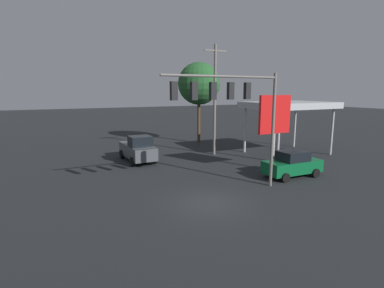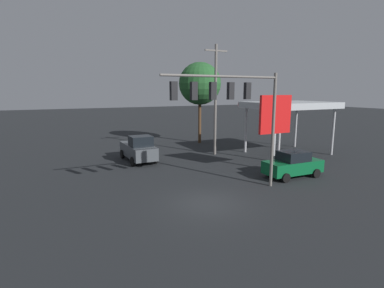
{
  "view_description": "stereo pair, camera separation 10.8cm",
  "coord_description": "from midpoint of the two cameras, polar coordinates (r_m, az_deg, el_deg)",
  "views": [
    {
      "loc": [
        8.07,
        14.01,
        6.29
      ],
      "look_at": [
        0.0,
        -2.0,
        3.09
      ],
      "focal_mm": 28.0,
      "sensor_mm": 36.0,
      "label": 1
    },
    {
      "loc": [
        7.97,
        14.06,
        6.29
      ],
      "look_at": [
        0.0,
        -2.0,
        3.09
      ],
      "focal_mm": 28.0,
      "sensor_mm": 36.0,
      "label": 2
    }
  ],
  "objects": [
    {
      "name": "ground_plane",
      "position": [
        17.35,
        2.85,
        -11.15
      ],
      "size": [
        200.0,
        200.0,
        0.0
      ],
      "primitive_type": "plane",
      "color": "black"
    },
    {
      "name": "street_tree",
      "position": [
        36.15,
        1.24,
        11.39
      ],
      "size": [
        5.0,
        5.0,
        9.62
      ],
      "color": "#4C331E",
      "rests_on": "ground"
    },
    {
      "name": "traffic_signal_assembly",
      "position": [
        18.0,
        7.37,
        8.17
      ],
      "size": [
        7.82,
        0.43,
        7.4
      ],
      "color": "slate",
      "rests_on": "ground"
    },
    {
      "name": "gas_station_canopy",
      "position": [
        31.4,
        17.88,
        6.93
      ],
      "size": [
        8.1,
        6.13,
        5.2
      ],
      "color": "#B2B7BC",
      "rests_on": "ground"
    },
    {
      "name": "price_sign",
      "position": [
        24.22,
        15.34,
        4.98
      ],
      "size": [
        2.96,
        0.27,
        5.96
      ],
      "color": "#B7B7BC",
      "rests_on": "ground"
    },
    {
      "name": "sedan_waiting",
      "position": [
        23.32,
        18.43,
        -3.65
      ],
      "size": [
        4.46,
        2.17,
        1.93
      ],
      "rotation": [
        0.0,
        0.0,
        -0.03
      ],
      "color": "#0C592D",
      "rests_on": "ground"
    },
    {
      "name": "pickup_parked",
      "position": [
        27.33,
        -10.39,
        -0.97
      ],
      "size": [
        2.34,
        5.24,
        2.4
      ],
      "rotation": [
        0.0,
        0.0,
        1.59
      ],
      "color": "#474C51",
      "rests_on": "ground"
    },
    {
      "name": "utility_pole",
      "position": [
        29.48,
        4.25,
        8.76
      ],
      "size": [
        2.4,
        0.26,
        10.62
      ],
      "color": "slate",
      "rests_on": "ground"
    }
  ]
}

